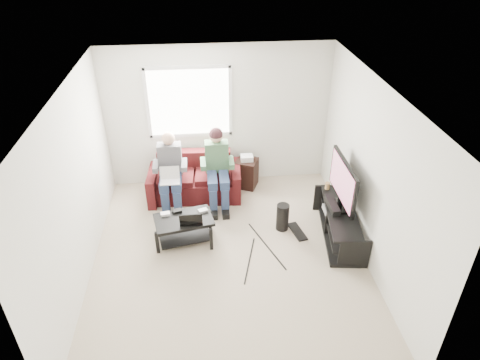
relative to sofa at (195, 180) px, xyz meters
name	(u,v)px	position (x,y,z in m)	size (l,w,h in m)	color
floor	(229,257)	(0.47, -1.76, -0.29)	(4.50, 4.50, 0.00)	#B6A98D
ceiling	(226,91)	(0.47, -1.76, 2.31)	(4.50, 4.50, 0.00)	white
wall_back	(218,117)	(0.47, 0.49, 1.01)	(4.50, 4.50, 0.00)	silver
wall_front	(246,318)	(0.47, -4.01, 1.01)	(4.50, 4.50, 0.00)	silver
wall_left	(75,192)	(-1.53, -1.76, 1.01)	(4.50, 4.50, 0.00)	silver
wall_right	(372,176)	(2.47, -1.76, 1.01)	(4.50, 4.50, 0.00)	silver
window	(189,103)	(-0.03, 0.47, 1.31)	(1.48, 0.04, 1.28)	white
sofa	(195,180)	(0.00, 0.00, 0.00)	(1.67, 0.86, 0.77)	#411010
person_left	(170,169)	(-0.40, -0.26, 0.42)	(0.40, 0.71, 1.31)	navy
person_right	(217,163)	(0.40, -0.24, 0.48)	(0.40, 0.71, 1.35)	navy
laptop_silver	(170,179)	(-0.40, -0.52, 0.39)	(0.32, 0.22, 0.24)	silver
coffee_table	(184,225)	(-0.18, -1.32, 0.03)	(0.96, 0.69, 0.43)	black
laptop_black	(191,215)	(-0.06, -1.40, 0.26)	(0.34, 0.24, 0.24)	black
controller_a	(165,214)	(-0.46, -1.20, 0.16)	(0.14, 0.09, 0.04)	silver
controller_b	(177,211)	(-0.28, -1.14, 0.16)	(0.14, 0.09, 0.04)	black
controller_c	(203,211)	(0.12, -1.17, 0.16)	(0.14, 0.09, 0.04)	gray
tv_stand	(339,225)	(2.24, -1.44, -0.07)	(0.65, 1.54, 0.49)	black
tv	(343,182)	(2.24, -1.34, 0.66)	(0.12, 1.10, 0.81)	black
soundbar	(332,205)	(2.12, -1.34, 0.25)	(0.12, 0.50, 0.10)	black
drink_cup	(327,186)	(2.19, -0.81, 0.26)	(0.08, 0.08, 0.12)	#A57A47
console_white	(348,238)	(2.24, -1.84, 0.00)	(0.30, 0.22, 0.06)	silver
console_grey	(334,210)	(2.24, -1.14, 0.01)	(0.34, 0.26, 0.08)	gray
console_black	(341,223)	(2.24, -1.49, 0.00)	(0.38, 0.30, 0.07)	black
subwoofer	(283,217)	(1.39, -1.16, -0.06)	(0.20, 0.20, 0.46)	black
keyboard_floor	(297,231)	(1.62, -1.28, -0.28)	(0.16, 0.47, 0.03)	black
end_table	(247,172)	(0.96, 0.20, 0.00)	(0.37, 0.37, 0.65)	black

